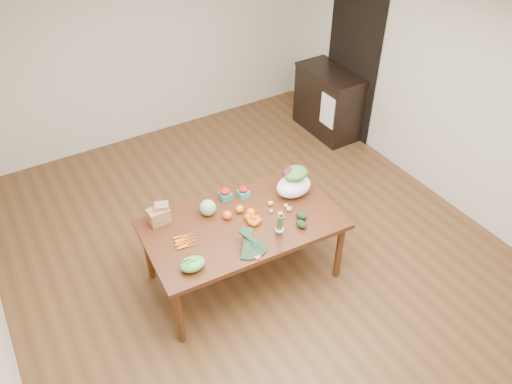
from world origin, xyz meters
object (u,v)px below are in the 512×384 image
cabinet (328,102)px  salad_bag (294,183)px  dining_table (244,250)px  kale_bunch (252,245)px  cabbage (208,208)px  paper_bag (159,215)px  asparagus_bundle (280,225)px  mandarin_cluster (253,219)px

cabinet → salad_bag: size_ratio=2.74×
dining_table → salad_bag: salad_bag is taller
cabinet → kale_bunch: cabinet is taller
kale_bunch → cabbage: bearing=103.4°
cabbage → salad_bag: size_ratio=0.43×
dining_table → cabinet: (2.48, 1.86, 0.10)m
paper_bag → cabbage: 0.47m
asparagus_bundle → dining_table: bearing=126.1°
asparagus_bundle → mandarin_cluster: bearing=118.6°
cabbage → kale_bunch: (0.11, -0.65, 0.00)m
cabbage → salad_bag: bearing=-11.1°
paper_bag → asparagus_bundle: size_ratio=1.04×
dining_table → cabinet: 3.10m
cabbage → asparagus_bundle: size_ratio=0.64×
asparagus_bundle → salad_bag: (0.45, 0.43, 0.02)m
cabinet → cabbage: cabinet is taller
mandarin_cluster → salad_bag: salad_bag is taller
cabinet → asparagus_bundle: bearing=-136.2°
paper_bag → kale_bunch: size_ratio=0.65×
cabbage → asparagus_bundle: 0.74m
dining_table → salad_bag: 0.84m
dining_table → salad_bag: size_ratio=5.01×
cabbage → kale_bunch: same height
cabinet → mandarin_cluster: bearing=-141.3°
cabbage → asparagus_bundle: bearing=-54.1°
kale_bunch → salad_bag: size_ratio=1.07×
mandarin_cluster → asparagus_bundle: size_ratio=0.72×
dining_table → mandarin_cluster: mandarin_cluster is taller
dining_table → asparagus_bundle: bearing=-53.9°
mandarin_cluster → salad_bag: size_ratio=0.48×
cabinet → cabbage: 3.15m
paper_bag → asparagus_bundle: (0.88, -0.74, 0.03)m
cabinet → cabbage: bearing=-149.7°
cabinet → paper_bag: (-3.15, -1.44, 0.37)m
kale_bunch → cabinet: bearing=44.2°
kale_bunch → asparagus_bundle: 0.33m
cabbage → mandarin_cluster: cabbage is taller
mandarin_cluster → kale_bunch: kale_bunch is taller
dining_table → mandarin_cluster: size_ratio=10.38×
cabinet → salad_bag: 2.56m
paper_bag → mandarin_cluster: (0.76, -0.47, -0.04)m
cabinet → salad_bag: (-1.82, -1.75, 0.42)m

